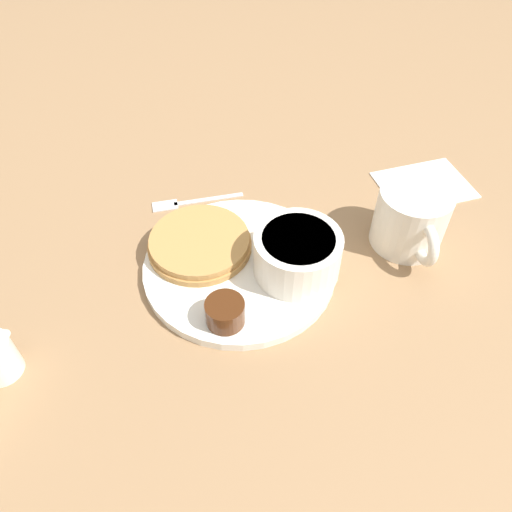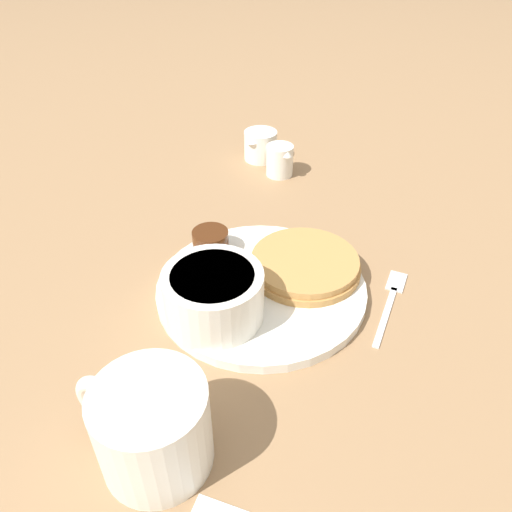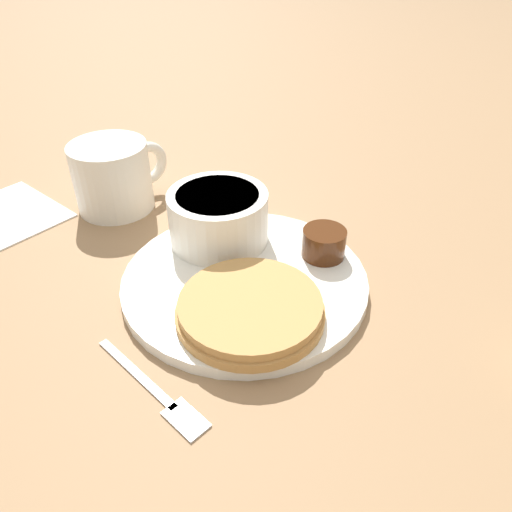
{
  "view_description": "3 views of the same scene",
  "coord_description": "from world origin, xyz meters",
  "px_view_note": "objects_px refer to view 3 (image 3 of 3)",
  "views": [
    {
      "loc": [
        0.16,
        0.38,
        0.47
      ],
      "look_at": [
        -0.01,
        0.02,
        0.04
      ],
      "focal_mm": 35.0,
      "sensor_mm": 36.0,
      "label": 1
    },
    {
      "loc": [
        -0.43,
        -0.07,
        0.39
      ],
      "look_at": [
        0.0,
        0.01,
        0.05
      ],
      "focal_mm": 35.0,
      "sensor_mm": 36.0,
      "label": 2
    },
    {
      "loc": [
        0.21,
        -0.32,
        0.32
      ],
      "look_at": [
        0.0,
        0.02,
        0.03
      ],
      "focal_mm": 35.0,
      "sensor_mm": 36.0,
      "label": 3
    }
  ],
  "objects_px": {
    "plate": "(245,281)",
    "coffee_mug": "(114,176)",
    "bowl": "(218,216)",
    "fork": "(160,395)"
  },
  "relations": [
    {
      "from": "plate",
      "to": "coffee_mug",
      "type": "relative_size",
      "value": 1.98
    },
    {
      "from": "bowl",
      "to": "coffee_mug",
      "type": "height_order",
      "value": "coffee_mug"
    },
    {
      "from": "plate",
      "to": "fork",
      "type": "bearing_deg",
      "value": -83.6
    },
    {
      "from": "bowl",
      "to": "fork",
      "type": "relative_size",
      "value": 0.8
    },
    {
      "from": "coffee_mug",
      "to": "fork",
      "type": "distance_m",
      "value": 0.31
    },
    {
      "from": "plate",
      "to": "bowl",
      "type": "height_order",
      "value": "bowl"
    },
    {
      "from": "bowl",
      "to": "plate",
      "type": "bearing_deg",
      "value": -34.53
    },
    {
      "from": "plate",
      "to": "coffee_mug",
      "type": "xyz_separation_m",
      "value": [
        -0.22,
        0.05,
        0.04
      ]
    },
    {
      "from": "coffee_mug",
      "to": "fork",
      "type": "bearing_deg",
      "value": -40.17
    },
    {
      "from": "coffee_mug",
      "to": "fork",
      "type": "height_order",
      "value": "coffee_mug"
    }
  ]
}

